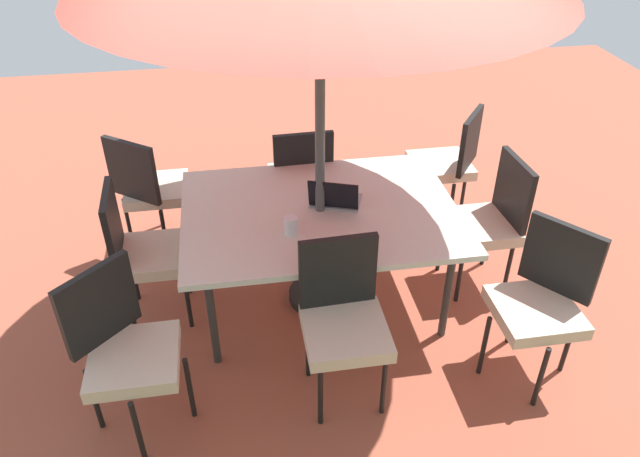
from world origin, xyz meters
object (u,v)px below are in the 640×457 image
chair_northeast (124,346)px  chair_south (301,176)px  chair_southeast (150,186)px  laptop (335,199)px  chair_southwest (448,160)px  cup (291,226)px  chair_east (142,248)px  chair_northwest (542,298)px  chair_north (343,316)px  dining_table (320,215)px  chair_west (489,218)px

chair_northeast → chair_south: (-1.15, -1.63, 0.00)m
chair_southeast → laptop: chair_southeast is taller
chair_southwest → chair_southeast: bearing=-52.0°
chair_northeast → cup: bearing=-12.0°
chair_southwest → chair_east: size_ratio=1.00×
chair_northwest → laptop: 1.39m
chair_southeast → chair_northwest: same height
chair_southeast → chair_east: 0.80m
chair_north → chair_east: bearing=141.6°
chair_northeast → chair_south: 2.00m
chair_northeast → chair_southeast: size_ratio=1.00×
chair_northeast → chair_southeast: same height
chair_south → chair_northeast: bearing=52.9°
dining_table → chair_southeast: size_ratio=1.80×
chair_southwest → chair_northwest: same height
chair_northeast → chair_northwest: bearing=-44.2°
chair_northeast → chair_northwest: 2.33m
chair_northeast → cup: chair_northeast is taller
dining_table → chair_northeast: bearing=35.7°
dining_table → laptop: 0.15m
dining_table → cup: size_ratio=15.32×
chair_northwest → chair_southwest: bearing=141.0°
chair_north → laptop: 0.89m
chair_southeast → cup: bearing=168.7°
chair_north → chair_east: size_ratio=1.00×
dining_table → chair_northeast: (1.17, 0.84, -0.15)m
chair_southwest → chair_south: bearing=-49.6°
chair_southwest → chair_east: (2.33, 0.83, 0.00)m
chair_southwest → chair_northeast: (2.36, 1.70, 0.00)m
chair_northwest → chair_north: bearing=-129.6°
chair_southwest → chair_southeast: 2.34m
chair_northeast → laptop: bearing=-9.7°
chair_southwest → cup: chair_southwest is taller
dining_table → chair_west: (-1.18, -0.01, -0.15)m
chair_south → cup: 1.07m
chair_northeast → laptop: size_ratio=2.55×
chair_southwest → chair_south: 1.21m
chair_southwest → dining_table: bearing=-17.0°
chair_southeast → chair_southwest: bearing=-141.8°
dining_table → chair_southeast: chair_southeast is taller
chair_northwest → cup: 1.52m
chair_southwest → chair_southeast: same height
dining_table → chair_east: size_ratio=1.80×
chair_southeast → chair_north: size_ratio=1.00×
dining_table → chair_north: chair_north is taller
chair_west → cup: 1.44m
chair_southeast → chair_east: bearing=127.5°
dining_table → chair_northwest: (-1.15, 0.84, -0.15)m
chair_southeast → chair_south: bearing=-144.5°
chair_southwest → chair_northeast: bearing=-17.1°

